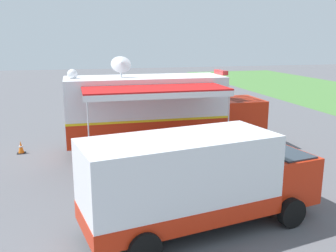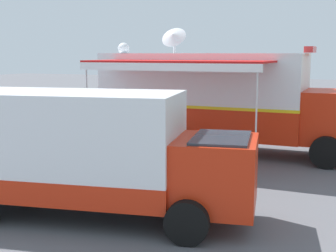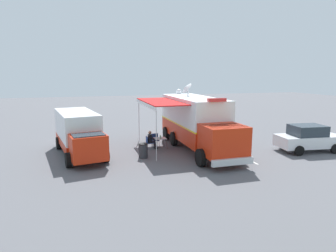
{
  "view_description": "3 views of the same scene",
  "coord_description": "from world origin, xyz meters",
  "views": [
    {
      "loc": [
        16.9,
        -3.18,
        5.2
      ],
      "look_at": [
        0.92,
        0.86,
        1.34
      ],
      "focal_mm": 40.19,
      "sensor_mm": 36.0,
      "label": 1
    },
    {
      "loc": [
        16.01,
        5.46,
        3.51
      ],
      "look_at": [
        1.86,
        -0.56,
        1.1
      ],
      "focal_mm": 49.97,
      "sensor_mm": 36.0,
      "label": 2
    },
    {
      "loc": [
        7.41,
        18.79,
        5.08
      ],
      "look_at": [
        1.97,
        0.43,
        1.63
      ],
      "focal_mm": 30.95,
      "sensor_mm": 36.0,
      "label": 3
    }
  ],
  "objects": [
    {
      "name": "water_bottle",
      "position": [
        2.4,
        0.01,
        0.83
      ],
      "size": [
        0.07,
        0.07,
        0.22
      ],
      "color": "#3F9959",
      "rests_on": "folding_table"
    },
    {
      "name": "seated_responder",
      "position": [
        3.01,
        -0.11,
        0.65
      ],
      "size": [
        0.66,
        0.55,
        1.25
      ],
      "color": "black",
      "rests_on": "ground"
    },
    {
      "name": "traffic_cone",
      "position": [
        -0.94,
        -5.7,
        0.28
      ],
      "size": [
        0.36,
        0.36,
        0.58
      ],
      "color": "black",
      "rests_on": "ground"
    },
    {
      "name": "lot_stripe",
      "position": [
        -2.02,
        2.67,
        0.0
      ],
      "size": [
        0.14,
        4.8,
        0.01
      ],
      "primitive_type": "cube",
      "rotation": [
        0.0,
        0.0,
        -0.0
      ],
      "color": "silver",
      "rests_on": "ground"
    },
    {
      "name": "ground_plane",
      "position": [
        0.0,
        0.0,
        0.0
      ],
      "size": [
        100.0,
        100.0,
        0.0
      ],
      "primitive_type": "plane",
      "color": "#5B5B60"
    },
    {
      "name": "trash_bin",
      "position": [
        4.0,
        1.93,
        0.46
      ],
      "size": [
        0.57,
        0.57,
        0.91
      ],
      "color": "#2D2D33",
      "rests_on": "ground"
    },
    {
      "name": "car_behind_truck",
      "position": [
        -6.88,
        3.44,
        0.88
      ],
      "size": [
        4.36,
        2.34,
        1.76
      ],
      "color": "silver",
      "rests_on": "ground"
    },
    {
      "name": "folding_chair_beside_table",
      "position": [
        2.55,
        -0.86,
        0.51
      ],
      "size": [
        0.48,
        0.48,
        0.87
      ],
      "color": "navy",
      "rests_on": "ground"
    },
    {
      "name": "folding_chair_at_table",
      "position": [
        3.2,
        -0.12,
        0.51
      ],
      "size": [
        0.48,
        0.48,
        0.87
      ],
      "color": "navy",
      "rests_on": "ground"
    },
    {
      "name": "command_truck",
      "position": [
        0.04,
        0.75,
        1.94
      ],
      "size": [
        4.87,
        9.5,
        4.53
      ],
      "color": "red",
      "rests_on": "ground"
    },
    {
      "name": "support_truck",
      "position": [
        7.74,
        -0.05,
        1.39
      ],
      "size": [
        3.3,
        7.06,
        2.7
      ],
      "color": "white",
      "rests_on": "ground"
    },
    {
      "name": "folding_table",
      "position": [
        2.4,
        -0.01,
        0.67
      ],
      "size": [
        0.8,
        0.8,
        0.73
      ],
      "color": "silver",
      "rests_on": "ground"
    }
  ]
}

